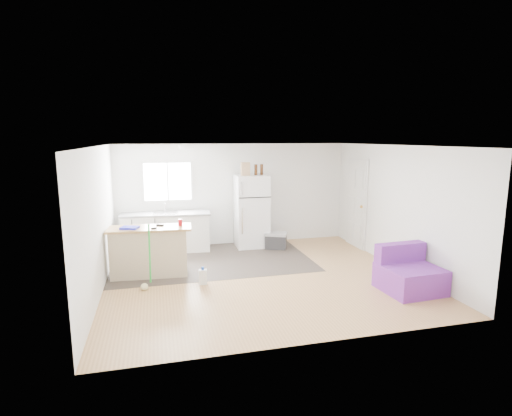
{
  "coord_description": "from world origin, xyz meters",
  "views": [
    {
      "loc": [
        -1.8,
        -6.8,
        2.54
      ],
      "look_at": [
        0.08,
        0.7,
        1.17
      ],
      "focal_mm": 28.0,
      "sensor_mm": 36.0,
      "label": 1
    }
  ],
  "objects": [
    {
      "name": "room",
      "position": [
        0.0,
        0.0,
        1.2
      ],
      "size": [
        5.51,
        5.01,
        2.41
      ],
      "color": "#AB7A47",
      "rests_on": "ground"
    },
    {
      "name": "vinyl_zone",
      "position": [
        -0.73,
        1.25,
        0.0
      ],
      "size": [
        4.05,
        2.5,
        0.0
      ],
      "primitive_type": "cube",
      "color": "#362D29",
      "rests_on": "floor"
    },
    {
      "name": "window",
      "position": [
        -1.55,
        2.49,
        1.55
      ],
      "size": [
        1.18,
        0.06,
        0.98
      ],
      "color": "white",
      "rests_on": "back_wall"
    },
    {
      "name": "interior_door",
      "position": [
        2.72,
        1.55,
        1.02
      ],
      "size": [
        0.11,
        0.92,
        2.1
      ],
      "color": "white",
      "rests_on": "right_wall"
    },
    {
      "name": "ceiling_fixture",
      "position": [
        -1.2,
        1.2,
        2.36
      ],
      "size": [
        0.3,
        0.3,
        0.07
      ],
      "primitive_type": "cylinder",
      "color": "white",
      "rests_on": "ceiling"
    },
    {
      "name": "kitchen_cabinets",
      "position": [
        -1.63,
        2.19,
        0.45
      ],
      "size": [
        2.01,
        0.77,
        1.15
      ],
      "rotation": [
        0.0,
        0.0,
        -0.08
      ],
      "color": "white",
      "rests_on": "floor"
    },
    {
      "name": "peninsula",
      "position": [
        -1.98,
        0.59,
        0.47
      ],
      "size": [
        1.53,
        0.68,
        0.92
      ],
      "rotation": [
        0.0,
        0.0,
        -0.07
      ],
      "color": "#C7AF90",
      "rests_on": "floor"
    },
    {
      "name": "refrigerator",
      "position": [
        0.33,
        2.13,
        0.84
      ],
      "size": [
        0.75,
        0.72,
        1.69
      ],
      "rotation": [
        0.0,
        0.0,
        -0.01
      ],
      "color": "white",
      "rests_on": "floor"
    },
    {
      "name": "cooler",
      "position": [
        0.83,
        1.78,
        0.19
      ],
      "size": [
        0.59,
        0.51,
        0.38
      ],
      "rotation": [
        0.0,
        0.0,
        -0.42
      ],
      "color": "#2C2C2E",
      "rests_on": "floor"
    },
    {
      "name": "purple_seat",
      "position": [
        2.25,
        -1.22,
        0.27
      ],
      "size": [
        0.96,
        0.91,
        0.75
      ],
      "rotation": [
        0.0,
        0.0,
        0.06
      ],
      "color": "purple",
      "rests_on": "floor"
    },
    {
      "name": "cleaner_jug",
      "position": [
        -1.08,
        -0.11,
        0.14
      ],
      "size": [
        0.15,
        0.12,
        0.32
      ],
      "rotation": [
        0.0,
        0.0,
        -0.12
      ],
      "color": "white",
      "rests_on": "floor"
    },
    {
      "name": "mop",
      "position": [
        -2.04,
        -0.1,
        0.23
      ],
      "size": [
        0.2,
        0.32,
        1.15
      ],
      "rotation": [
        0.0,
        0.0,
        0.07
      ],
      "color": "green",
      "rests_on": "floor"
    },
    {
      "name": "red_cup",
      "position": [
        -1.4,
        0.6,
        0.98
      ],
      "size": [
        0.1,
        0.1,
        0.12
      ],
      "primitive_type": "cylinder",
      "rotation": [
        0.0,
        0.0,
        -0.39
      ],
      "color": "red",
      "rests_on": "peninsula"
    },
    {
      "name": "blue_tray",
      "position": [
        -2.3,
        0.56,
        0.94
      ],
      "size": [
        0.35,
        0.3,
        0.04
      ],
      "primitive_type": "cube",
      "rotation": [
        0.0,
        0.0,
        -0.33
      ],
      "color": "#161ACF",
      "rests_on": "peninsula"
    },
    {
      "name": "tool_a",
      "position": [
        -1.77,
        0.68,
        0.94
      ],
      "size": [
        0.15,
        0.09,
        0.03
      ],
      "primitive_type": "cube",
      "rotation": [
        0.0,
        0.0,
        -0.27
      ],
      "color": "black",
      "rests_on": "peninsula"
    },
    {
      "name": "tool_b",
      "position": [
        -1.88,
        0.44,
        0.93
      ],
      "size": [
        0.1,
        0.05,
        0.03
      ],
      "primitive_type": "cube",
      "rotation": [
        0.0,
        0.0,
        0.06
      ],
      "color": "black",
      "rests_on": "peninsula"
    },
    {
      "name": "cardboard_box",
      "position": [
        0.18,
        2.06,
        1.84
      ],
      "size": [
        0.2,
        0.1,
        0.3
      ],
      "primitive_type": "cube",
      "rotation": [
        0.0,
        0.0,
        -0.01
      ],
      "color": "tan",
      "rests_on": "refrigerator"
    },
    {
      "name": "bottle_left",
      "position": [
        0.43,
        2.09,
        1.81
      ],
      "size": [
        0.08,
        0.08,
        0.25
      ],
      "primitive_type": "cylinder",
      "rotation": [
        0.0,
        0.0,
        -0.17
      ],
      "color": "#3B1E0A",
      "rests_on": "refrigerator"
    },
    {
      "name": "bottle_right",
      "position": [
        0.58,
        2.15,
        1.81
      ],
      "size": [
        0.07,
        0.07,
        0.25
      ],
      "primitive_type": "cylinder",
      "rotation": [
        0.0,
        0.0,
        -0.04
      ],
      "color": "#3B1E0A",
      "rests_on": "refrigerator"
    }
  ]
}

